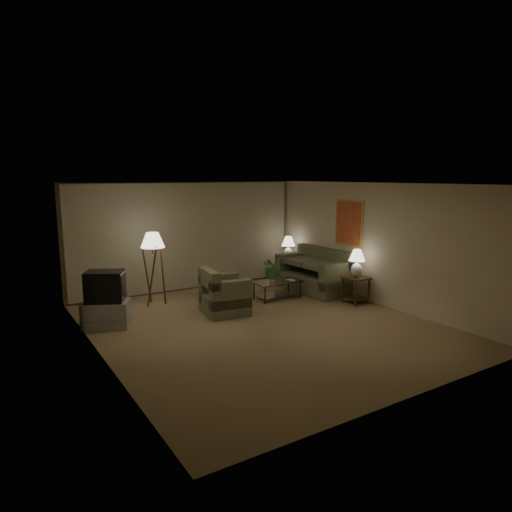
{
  "coord_description": "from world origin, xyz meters",
  "views": [
    {
      "loc": [
        -4.56,
        -7.12,
        2.85
      ],
      "look_at": [
        0.26,
        0.6,
        1.24
      ],
      "focal_mm": 32.0,
      "sensor_mm": 36.0,
      "label": 1
    }
  ],
  "objects_px": {
    "sofa": "(313,275)",
    "ottoman": "(215,292)",
    "table_lamp_near": "(357,261)",
    "vase": "(272,279)",
    "coffee_table": "(277,287)",
    "side_table_near": "(356,285)",
    "armchair": "(225,296)",
    "tv_cabinet": "(106,314)",
    "crt_tv": "(105,286)",
    "table_lamp_far": "(288,246)",
    "floor_lamp": "(154,267)",
    "side_table_far": "(288,266)"
  },
  "relations": [
    {
      "from": "sofa",
      "to": "ottoman",
      "type": "bearing_deg",
      "value": -105.38
    },
    {
      "from": "table_lamp_near",
      "to": "vase",
      "type": "bearing_deg",
      "value": 139.03
    },
    {
      "from": "crt_tv",
      "to": "armchair",
      "type": "bearing_deg",
      "value": 16.14
    },
    {
      "from": "sofa",
      "to": "table_lamp_near",
      "type": "relative_size",
      "value": 3.12
    },
    {
      "from": "sofa",
      "to": "table_lamp_far",
      "type": "distance_m",
      "value": 1.37
    },
    {
      "from": "crt_tv",
      "to": "sofa",
      "type": "bearing_deg",
      "value": 27.38
    },
    {
      "from": "armchair",
      "to": "coffee_table",
      "type": "height_order",
      "value": "armchair"
    },
    {
      "from": "table_lamp_far",
      "to": "table_lamp_near",
      "type": "bearing_deg",
      "value": -90.0
    },
    {
      "from": "tv_cabinet",
      "to": "ottoman",
      "type": "bearing_deg",
      "value": 39.99
    },
    {
      "from": "table_lamp_near",
      "to": "tv_cabinet",
      "type": "bearing_deg",
      "value": 165.8
    },
    {
      "from": "side_table_near",
      "to": "vase",
      "type": "relative_size",
      "value": 4.23
    },
    {
      "from": "table_lamp_far",
      "to": "crt_tv",
      "type": "xyz_separation_m",
      "value": [
        -5.2,
        -1.28,
        -0.18
      ]
    },
    {
      "from": "table_lamp_far",
      "to": "ottoman",
      "type": "height_order",
      "value": "table_lamp_far"
    },
    {
      "from": "armchair",
      "to": "vase",
      "type": "xyz_separation_m",
      "value": [
        1.44,
        0.38,
        0.1
      ]
    },
    {
      "from": "tv_cabinet",
      "to": "vase",
      "type": "relative_size",
      "value": 7.05
    },
    {
      "from": "table_lamp_near",
      "to": "crt_tv",
      "type": "height_order",
      "value": "table_lamp_near"
    },
    {
      "from": "side_table_near",
      "to": "table_lamp_far",
      "type": "relative_size",
      "value": 0.95
    },
    {
      "from": "side_table_near",
      "to": "vase",
      "type": "distance_m",
      "value": 1.91
    },
    {
      "from": "table_lamp_far",
      "to": "side_table_near",
      "type": "bearing_deg",
      "value": -90.0
    },
    {
      "from": "floor_lamp",
      "to": "armchair",
      "type": "bearing_deg",
      "value": -55.22
    },
    {
      "from": "coffee_table",
      "to": "vase",
      "type": "bearing_deg",
      "value": -180.0
    },
    {
      "from": "armchair",
      "to": "table_lamp_near",
      "type": "height_order",
      "value": "table_lamp_near"
    },
    {
      "from": "vase",
      "to": "sofa",
      "type": "bearing_deg",
      "value": 4.44
    },
    {
      "from": "sofa",
      "to": "ottoman",
      "type": "height_order",
      "value": "sofa"
    },
    {
      "from": "table_lamp_near",
      "to": "tv_cabinet",
      "type": "height_order",
      "value": "table_lamp_near"
    },
    {
      "from": "side_table_near",
      "to": "tv_cabinet",
      "type": "distance_m",
      "value": 5.37
    },
    {
      "from": "table_lamp_far",
      "to": "ottoman",
      "type": "xyz_separation_m",
      "value": [
        -2.58,
        -0.68,
        -0.79
      ]
    },
    {
      "from": "ottoman",
      "to": "table_lamp_near",
      "type": "bearing_deg",
      "value": -36.71
    },
    {
      "from": "coffee_table",
      "to": "side_table_near",
      "type": "bearing_deg",
      "value": -44.11
    },
    {
      "from": "ottoman",
      "to": "armchair",
      "type": "bearing_deg",
      "value": -106.31
    },
    {
      "from": "side_table_near",
      "to": "table_lamp_near",
      "type": "height_order",
      "value": "table_lamp_near"
    },
    {
      "from": "vase",
      "to": "ottoman",
      "type": "bearing_deg",
      "value": 149.44
    },
    {
      "from": "sofa",
      "to": "armchair",
      "type": "distance_m",
      "value": 2.78
    },
    {
      "from": "armchair",
      "to": "ottoman",
      "type": "xyz_separation_m",
      "value": [
        0.31,
        1.05,
        -0.2
      ]
    },
    {
      "from": "armchair",
      "to": "crt_tv",
      "type": "relative_size",
      "value": 1.38
    },
    {
      "from": "table_lamp_far",
      "to": "floor_lamp",
      "type": "bearing_deg",
      "value": -175.87
    },
    {
      "from": "ottoman",
      "to": "vase",
      "type": "relative_size",
      "value": 3.81
    },
    {
      "from": "sofa",
      "to": "ottoman",
      "type": "relative_size",
      "value": 3.64
    },
    {
      "from": "side_table_near",
      "to": "table_lamp_near",
      "type": "xyz_separation_m",
      "value": [
        -0.0,
        -0.0,
        0.56
      ]
    },
    {
      "from": "sofa",
      "to": "coffee_table",
      "type": "distance_m",
      "value": 1.15
    },
    {
      "from": "ottoman",
      "to": "tv_cabinet",
      "type": "bearing_deg",
      "value": -167.0
    },
    {
      "from": "side_table_near",
      "to": "side_table_far",
      "type": "height_order",
      "value": "same"
    },
    {
      "from": "table_lamp_far",
      "to": "coffee_table",
      "type": "relative_size",
      "value": 0.56
    },
    {
      "from": "sofa",
      "to": "armchair",
      "type": "xyz_separation_m",
      "value": [
        -2.73,
        -0.48,
        -0.04
      ]
    },
    {
      "from": "armchair",
      "to": "table_lamp_far",
      "type": "height_order",
      "value": "table_lamp_far"
    },
    {
      "from": "armchair",
      "to": "tv_cabinet",
      "type": "xyz_separation_m",
      "value": [
        -2.32,
        0.44,
        -0.13
      ]
    },
    {
      "from": "armchair",
      "to": "tv_cabinet",
      "type": "bearing_deg",
      "value": 87.03
    },
    {
      "from": "crt_tv",
      "to": "table_lamp_far",
      "type": "bearing_deg",
      "value": 40.87
    },
    {
      "from": "crt_tv",
      "to": "vase",
      "type": "bearing_deg",
      "value": 25.99
    },
    {
      "from": "sofa",
      "to": "crt_tv",
      "type": "relative_size",
      "value": 2.37
    }
  ]
}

